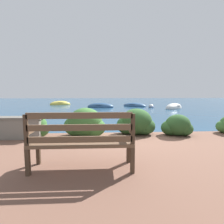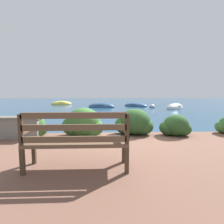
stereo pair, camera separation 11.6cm
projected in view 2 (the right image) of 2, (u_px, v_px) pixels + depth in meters
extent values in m
plane|color=navy|center=(125.00, 139.00, 5.34)|extent=(80.00, 80.00, 0.00)
cube|color=brown|center=(157.00, 202.00, 2.11)|extent=(9.00, 6.50, 0.22)
cube|color=#433123|center=(34.00, 152.00, 2.96)|extent=(0.06, 0.06, 0.40)
cube|color=#433123|center=(124.00, 151.00, 3.03)|extent=(0.06, 0.06, 0.40)
cube|color=#433123|center=(22.00, 162.00, 2.55)|extent=(0.06, 0.06, 0.40)
cube|color=#433123|center=(127.00, 160.00, 2.61)|extent=(0.06, 0.06, 0.40)
cube|color=brown|center=(77.00, 142.00, 2.76)|extent=(1.59, 0.48, 0.05)
cube|color=brown|center=(75.00, 139.00, 2.54)|extent=(1.51, 0.04, 0.09)
cube|color=brown|center=(74.00, 127.00, 2.52)|extent=(1.51, 0.04, 0.09)
cube|color=brown|center=(74.00, 115.00, 2.50)|extent=(1.51, 0.04, 0.09)
cube|color=#433123|center=(20.00, 130.00, 2.49)|extent=(0.06, 0.04, 0.45)
cube|color=#433123|center=(127.00, 129.00, 2.56)|extent=(0.06, 0.04, 0.45)
cube|color=brown|center=(27.00, 130.00, 2.71)|extent=(0.07, 0.43, 0.05)
cube|color=brown|center=(125.00, 129.00, 2.77)|extent=(0.07, 0.43, 0.05)
cube|color=slate|center=(12.00, 129.00, 4.62)|extent=(1.45, 0.35, 0.52)
cube|color=#635F56|center=(11.00, 118.00, 4.59)|extent=(1.52, 0.39, 0.06)
ellipsoid|color=#38662D|center=(31.00, 125.00, 4.79)|extent=(0.76, 0.68, 0.65)
ellipsoid|color=#38662D|center=(24.00, 128.00, 4.85)|extent=(0.57, 0.51, 0.46)
ellipsoid|color=#38662D|center=(38.00, 129.00, 4.77)|extent=(0.53, 0.48, 0.42)
ellipsoid|color=#38662D|center=(83.00, 122.00, 4.82)|extent=(0.93, 0.84, 0.79)
ellipsoid|color=#38662D|center=(75.00, 126.00, 4.90)|extent=(0.70, 0.63, 0.56)
ellipsoid|color=#38662D|center=(92.00, 127.00, 4.80)|extent=(0.65, 0.59, 0.51)
ellipsoid|color=#284C23|center=(135.00, 122.00, 5.03)|extent=(0.89, 0.80, 0.75)
ellipsoid|color=#284C23|center=(126.00, 125.00, 5.09)|extent=(0.66, 0.60, 0.53)
ellipsoid|color=#284C23|center=(143.00, 126.00, 5.01)|extent=(0.62, 0.56, 0.49)
ellipsoid|color=#284C23|center=(176.00, 125.00, 4.90)|extent=(0.70, 0.63, 0.60)
ellipsoid|color=#284C23|center=(169.00, 128.00, 4.96)|extent=(0.53, 0.47, 0.42)
ellipsoid|color=#284C23|center=(183.00, 129.00, 4.89)|extent=(0.49, 0.44, 0.39)
ellipsoid|color=#38662D|center=(223.00, 127.00, 5.21)|extent=(0.48, 0.43, 0.38)
ellipsoid|color=silver|center=(175.00, 108.00, 15.49)|extent=(2.38, 2.30, 0.84)
torus|color=gray|center=(175.00, 105.00, 15.46)|extent=(1.48, 1.48, 0.07)
cube|color=#846647|center=(173.00, 106.00, 15.23)|extent=(0.64, 0.69, 0.04)
cube|color=#846647|center=(177.00, 106.00, 15.67)|extent=(0.64, 0.69, 0.04)
ellipsoid|color=#2D517A|center=(101.00, 107.00, 16.87)|extent=(2.78, 1.77, 0.77)
torus|color=#2D4157|center=(101.00, 105.00, 16.84)|extent=(1.41, 1.41, 0.07)
cube|color=#846647|center=(105.00, 105.00, 16.76)|extent=(0.35, 0.91, 0.04)
cube|color=#846647|center=(98.00, 105.00, 16.92)|extent=(0.35, 0.91, 0.04)
ellipsoid|color=#2D517A|center=(135.00, 106.00, 18.02)|extent=(2.71, 2.53, 0.67)
torus|color=#2D4157|center=(136.00, 104.00, 18.00)|extent=(1.64, 1.64, 0.07)
cube|color=#846647|center=(132.00, 104.00, 18.24)|extent=(0.68, 0.78, 0.04)
cube|color=#846647|center=(138.00, 105.00, 17.81)|extent=(0.68, 0.78, 0.04)
ellipsoid|color=#DBC64C|center=(62.00, 104.00, 20.53)|extent=(2.54, 1.76, 0.81)
torus|color=olive|center=(61.00, 102.00, 20.51)|extent=(1.37, 1.37, 0.07)
cube|color=#846647|center=(58.00, 103.00, 20.38)|extent=(0.39, 0.84, 0.04)
cube|color=#846647|center=(64.00, 103.00, 20.62)|extent=(0.39, 0.84, 0.04)
sphere|color=white|center=(152.00, 107.00, 16.57)|extent=(0.48, 0.48, 0.48)
torus|color=navy|center=(152.00, 107.00, 16.57)|extent=(0.53, 0.53, 0.06)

